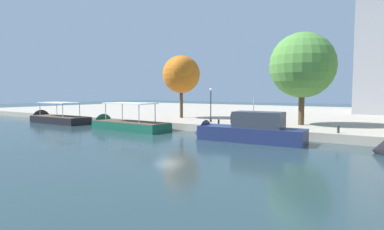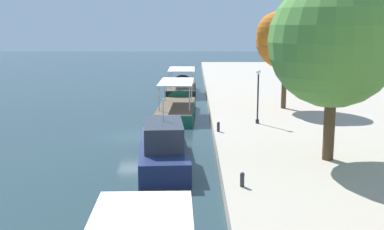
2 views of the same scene
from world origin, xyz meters
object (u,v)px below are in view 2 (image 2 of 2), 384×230
motor_yacht_2 (164,149)px  tree_1 (283,38)px  tour_boat_1 (177,110)px  mooring_bollard_1 (242,179)px  lamp_post (258,94)px  tour_boat_0 (182,89)px  mooring_bollard_0 (218,126)px  tree_2 (332,41)px

motor_yacht_2 → tree_1: 18.27m
tour_boat_1 → mooring_bollard_1: size_ratio=16.32×
motor_yacht_2 → lamp_post: 10.43m
tour_boat_1 → tree_1: (1.70, 9.34, 6.71)m
motor_yacht_2 → tour_boat_1: bearing=-5.5°
motor_yacht_2 → lamp_post: bearing=-45.5°
tour_boat_0 → tree_1: bearing=-150.0°
mooring_bollard_0 → lamp_post: (-2.88, 3.11, 1.88)m
tour_boat_1 → motor_yacht_2: 15.91m
mooring_bollard_1 → tree_2: tree_2 is taller
tree_2 → motor_yacht_2: bearing=-104.7°
mooring_bollard_0 → tree_1: size_ratio=0.08×
motor_yacht_2 → mooring_bollard_1: 8.16m
mooring_bollard_0 → tree_2: 11.10m
mooring_bollard_0 → mooring_bollard_1: size_ratio=1.00×
tour_boat_0 → lamp_post: (22.52, 6.31, 2.66)m
tour_boat_0 → tree_2: bearing=-164.8°
motor_yacht_2 → tree_2: tree_2 is taller
tour_boat_0 → tour_boat_1: bearing=179.6°
tour_boat_1 → lamp_post: 10.77m
motor_yacht_2 → lamp_post: size_ratio=2.60×
tree_1 → motor_yacht_2: bearing=-34.1°
tour_boat_0 → tree_2: 34.52m
motor_yacht_2 → mooring_bollard_1: size_ratio=15.18×
lamp_post → tour_boat_1: bearing=-142.1°
mooring_bollard_1 → tree_2: bearing=132.0°
mooring_bollard_1 → mooring_bollard_0: bearing=-177.4°
tour_boat_1 → mooring_bollard_1: bearing=-168.9°
tour_boat_1 → motor_yacht_2: bearing=-179.5°
mooring_bollard_0 → mooring_bollard_1: same height
mooring_bollard_0 → motor_yacht_2: bearing=-36.7°
tour_boat_0 → motor_yacht_2: motor_yacht_2 is taller
tour_boat_0 → mooring_bollard_1: size_ratio=16.09×
tour_boat_1 → tree_2: (18.33, 8.95, 7.05)m
tour_boat_0 → motor_yacht_2: (30.19, -0.38, 0.41)m
mooring_bollard_1 → tree_1: bearing=165.5°
motor_yacht_2 → tree_2: bearing=-109.1°
motor_yacht_2 → tree_1: bearing=-38.6°
motor_yacht_2 → lamp_post: lamp_post is taller
tree_2 → tour_boat_1: bearing=-154.0°
mooring_bollard_0 → lamp_post: lamp_post is taller
tour_boat_1 → motor_yacht_2: (15.90, -0.29, 0.43)m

